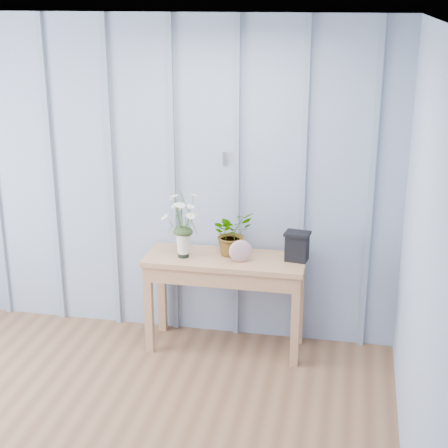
% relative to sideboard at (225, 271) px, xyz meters
% --- Properties ---
extents(room_shell, '(4.00, 4.50, 2.50)m').
position_rel_sideboard_xyz_m(room_shell, '(-0.71, -1.08, 1.35)').
color(room_shell, '#919EB9').
rests_on(room_shell, ground).
extents(sideboard, '(1.20, 0.45, 0.75)m').
position_rel_sideboard_xyz_m(sideboard, '(0.00, 0.00, 0.00)').
color(sideboard, '#AD7851').
rests_on(sideboard, ground).
extents(daisy_vase, '(0.37, 0.28, 0.52)m').
position_rel_sideboard_xyz_m(daisy_vase, '(-0.31, -0.05, 0.44)').
color(daisy_vase, black).
rests_on(daisy_vase, sideboard).
extents(spider_plant, '(0.40, 0.40, 0.34)m').
position_rel_sideboard_xyz_m(spider_plant, '(0.03, 0.08, 0.28)').
color(spider_plant, '#253B19').
rests_on(spider_plant, sideboard).
extents(felt_disc_vessel, '(0.18, 0.10, 0.17)m').
position_rel_sideboard_xyz_m(felt_disc_vessel, '(0.13, -0.07, 0.20)').
color(felt_disc_vessel, '#8C4A6F').
rests_on(felt_disc_vessel, sideboard).
extents(carved_box, '(0.20, 0.16, 0.22)m').
position_rel_sideboard_xyz_m(carved_box, '(0.53, 0.04, 0.23)').
color(carved_box, black).
rests_on(carved_box, sideboard).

